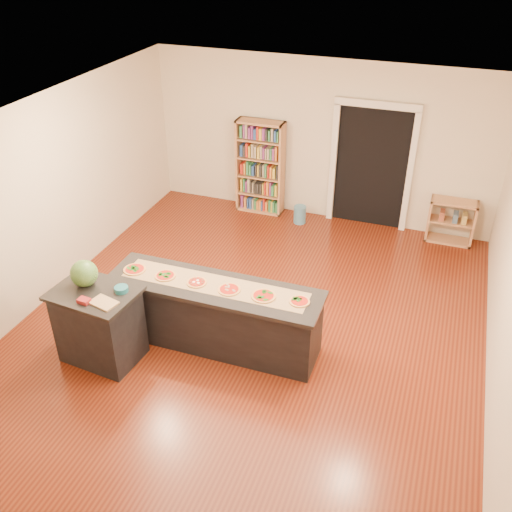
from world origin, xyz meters
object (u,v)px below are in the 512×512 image
(watermelon, at_px, (84,273))
(low_shelf, at_px, (451,221))
(kitchen_island, at_px, (215,315))
(side_counter, at_px, (99,324))
(waste_bin, at_px, (300,214))
(bookshelf, at_px, (260,167))

(watermelon, bearing_deg, low_shelf, 47.31)
(kitchen_island, distance_m, side_counter, 1.41)
(kitchen_island, height_order, waste_bin, kitchen_island)
(waste_bin, bearing_deg, side_counter, -107.30)
(kitchen_island, xyz_separation_m, waste_bin, (0.10, 3.54, -0.29))
(side_counter, relative_size, bookshelf, 0.58)
(kitchen_island, height_order, watermelon, watermelon)
(kitchen_island, relative_size, side_counter, 2.72)
(side_counter, relative_size, waste_bin, 3.14)
(side_counter, height_order, waste_bin, side_counter)
(low_shelf, relative_size, watermelon, 2.32)
(kitchen_island, relative_size, waste_bin, 8.52)
(kitchen_island, height_order, low_shelf, kitchen_island)
(kitchen_island, xyz_separation_m, bookshelf, (-0.73, 3.76, 0.40))
(side_counter, height_order, bookshelf, bookshelf)
(side_counter, distance_m, watermelon, 0.68)
(bookshelf, height_order, watermelon, bookshelf)
(low_shelf, distance_m, waste_bin, 2.56)
(kitchen_island, relative_size, bookshelf, 1.59)
(watermelon, bearing_deg, kitchen_island, 24.04)
(side_counter, bearing_deg, waste_bin, 77.87)
(bookshelf, bearing_deg, kitchen_island, -79.09)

